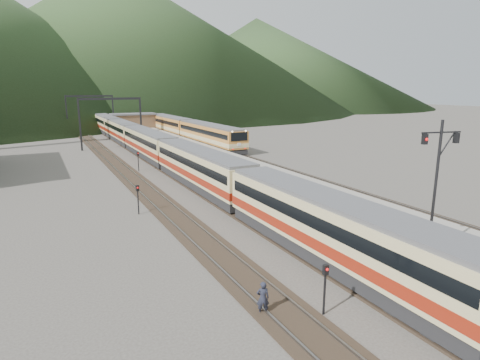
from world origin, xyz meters
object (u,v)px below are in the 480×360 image
main_train (149,144)px  second_train (188,128)px  worker (263,298)px  signal_mast (437,175)px

main_train → second_train: second_train is taller
second_train → worker: size_ratio=28.13×
main_train → signal_mast: 41.71m
second_train → signal_mast: (-7.80, -57.90, 3.10)m
main_train → signal_mast: size_ratio=13.75×
second_train → worker: bearing=-106.8°
worker → second_train: bearing=-84.4°
second_train → signal_mast: size_ratio=6.10×
main_train → worker: size_ratio=63.43×
main_train → second_train: size_ratio=2.26×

